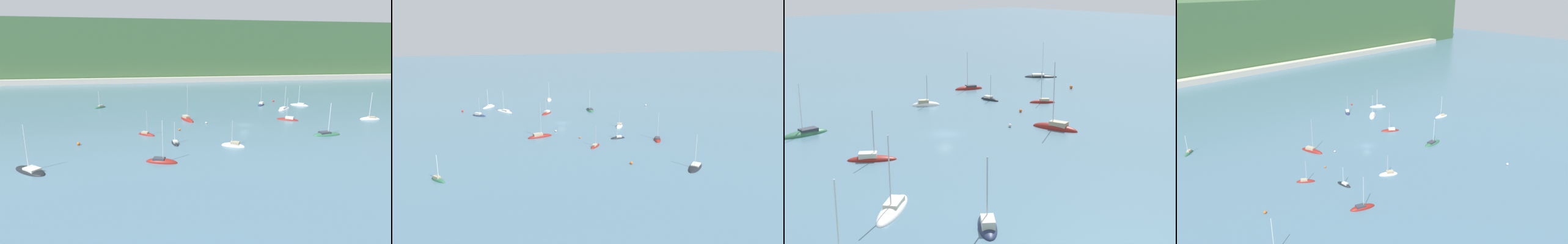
{
  "view_description": "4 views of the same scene",
  "coord_description": "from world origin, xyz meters",
  "views": [
    {
      "loc": [
        -29.61,
        -83.8,
        21.9
      ],
      "look_at": [
        -15.67,
        -4.67,
        2.65
      ],
      "focal_mm": 28.0,
      "sensor_mm": 36.0,
      "label": 1
    },
    {
      "loc": [
        -133.33,
        17.97,
        36.06
      ],
      "look_at": [
        -9.97,
        -7.66,
        2.51
      ],
      "focal_mm": 35.0,
      "sensor_mm": 36.0,
      "label": 2
    },
    {
      "loc": [
        50.18,
        68.25,
        24.19
      ],
      "look_at": [
        -1.81,
        6.6,
        3.03
      ],
      "focal_mm": 50.0,
      "sensor_mm": 36.0,
      "label": 3
    },
    {
      "loc": [
        -80.22,
        -86.05,
        52.85
      ],
      "look_at": [
        10.47,
        8.17,
        3.69
      ],
      "focal_mm": 35.0,
      "sensor_mm": 36.0,
      "label": 4
    }
  ],
  "objects": [
    {
      "name": "mooring_buoy_0",
      "position": [
        -44.78,
        -11.97,
        0.36
      ],
      "size": [
        0.72,
        0.72,
        0.72
      ],
      "color": "orange",
      "rests_on": "ground_plane"
    },
    {
      "name": "sailboat_10",
      "position": [
        15.63,
        3.95,
        0.12
      ],
      "size": [
        6.78,
        5.51,
        7.7
      ],
      "rotation": [
        0.0,
        0.0,
        2.55
      ],
      "color": "maroon",
      "rests_on": "ground_plane"
    },
    {
      "name": "ground_plane",
      "position": [
        0.0,
        0.0,
        0.0
      ],
      "size": [
        600.0,
        600.0,
        0.0
      ],
      "primitive_type": "plane",
      "color": "slate"
    },
    {
      "name": "sailboat_11",
      "position": [
        17.22,
        30.31,
        0.15
      ],
      "size": [
        5.16,
        6.2,
        7.99
      ],
      "rotation": [
        0.0,
        0.0,
        4.1
      ],
      "color": "#232D4C",
      "rests_on": "ground_plane"
    },
    {
      "name": "sailboat_9",
      "position": [
        -26.38,
        -26.51,
        0.08
      ],
      "size": [
        6.79,
        4.16,
        9.38
      ],
      "rotation": [
        0.0,
        0.0,
        5.94
      ],
      "color": "maroon",
      "rests_on": "ground_plane"
    },
    {
      "name": "sailboat_0",
      "position": [
        -28.94,
        -5.93,
        0.1
      ],
      "size": [
        4.98,
        4.3,
        7.08
      ],
      "rotation": [
        0.0,
        0.0,
        5.63
      ],
      "color": "maroon",
      "rests_on": "ground_plane"
    },
    {
      "name": "sailboat_7",
      "position": [
        -45.7,
        35.46,
        0.11
      ],
      "size": [
        4.57,
        4.37,
        7.12
      ],
      "rotation": [
        0.0,
        0.0,
        3.89
      ],
      "color": "#2D6647",
      "rests_on": "ground_plane"
    },
    {
      "name": "mooring_buoy_4",
      "position": [
        -10.97,
        3.57,
        0.28
      ],
      "size": [
        0.56,
        0.56,
        0.56
      ],
      "color": "white",
      "rests_on": "ground_plane"
    },
    {
      "name": "sailboat_4",
      "position": [
        41.98,
        0.16,
        0.08
      ],
      "size": [
        6.57,
        3.09,
        9.47
      ],
      "rotation": [
        0.0,
        0.0,
        2.98
      ],
      "color": "silver",
      "rests_on": "ground_plane"
    },
    {
      "name": "mooring_buoy_3",
      "position": [
        20.89,
        -39.96,
        0.35
      ],
      "size": [
        0.7,
        0.7,
        0.7
      ],
      "color": "white",
      "rests_on": "ground_plane"
    },
    {
      "name": "sailboat_2",
      "position": [
        32.16,
        27.16,
        0.1
      ],
      "size": [
        6.51,
        5.89,
        8.59
      ],
      "rotation": [
        0.0,
        0.0,
        2.44
      ],
      "color": "white",
      "rests_on": "ground_plane"
    },
    {
      "name": "sailboat_12",
      "position": [
        17.47,
        -14.23,
        0.08
      ],
      "size": [
        7.85,
        2.85,
        9.29
      ],
      "rotation": [
        0.0,
        0.0,
        0.05
      ],
      "color": "#2D6647",
      "rests_on": "ground_plane"
    },
    {
      "name": "sailboat_3",
      "position": [
        22.34,
        20.54,
        0.08
      ],
      "size": [
        7.93,
        7.33,
        9.34
      ],
      "rotation": [
        0.0,
        0.0,
        0.72
      ],
      "color": "white",
      "rests_on": "ground_plane"
    },
    {
      "name": "mooring_buoy_2",
      "position": [
        -19.88,
        -2.98,
        0.27
      ],
      "size": [
        0.55,
        0.55,
        0.55
      ],
      "color": "orange",
      "rests_on": "ground_plane"
    },
    {
      "name": "sailboat_8",
      "position": [
        -22.39,
        -14.77,
        0.09
      ],
      "size": [
        1.88,
        4.85,
        5.87
      ],
      "rotation": [
        0.0,
        0.0,
        1.68
      ],
      "color": "black",
      "rests_on": "ground_plane"
    },
    {
      "name": "sailboat_6",
      "position": [
        -15.94,
        9.35,
        0.13
      ],
      "size": [
        4.37,
        8.45,
        12.18
      ],
      "rotation": [
        0.0,
        0.0,
        5.0
      ],
      "color": "maroon",
      "rests_on": "ground_plane"
    },
    {
      "name": "mooring_buoy_1",
      "position": [
        25.62,
        37.39,
        0.38
      ],
      "size": [
        0.75,
        0.75,
        0.75
      ],
      "color": "red",
      "rests_on": "ground_plane"
    },
    {
      "name": "sailboat_5",
      "position": [
        -9.34,
        -19.1,
        0.1
      ],
      "size": [
        5.7,
        4.38,
        6.91
      ],
      "rotation": [
        0.0,
        0.0,
        2.62
      ],
      "color": "white",
      "rests_on": "ground_plane"
    },
    {
      "name": "sailboat_1",
      "position": [
        -50.45,
        -27.04,
        0.07
      ],
      "size": [
        8.04,
        7.54,
        9.47
      ],
      "rotation": [
        0.0,
        0.0,
        2.42
      ],
      "color": "black",
      "rests_on": "ground_plane"
    }
  ]
}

